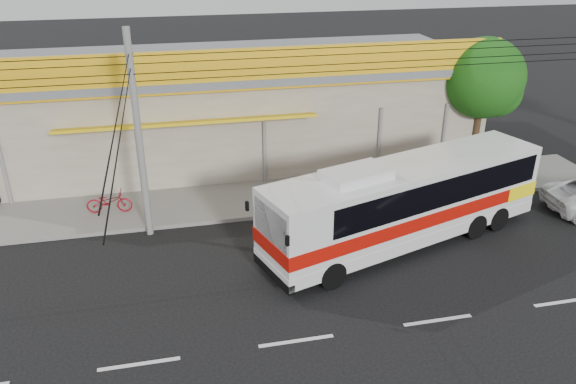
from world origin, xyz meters
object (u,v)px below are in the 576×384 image
(coach_bus, at_px, (410,197))
(tree_near, at_px, (486,81))
(utility_pole, at_px, (131,68))
(motorbike_red, at_px, (109,202))

(coach_bus, height_order, tree_near, tree_near)
(tree_near, bearing_deg, utility_pole, -166.95)
(utility_pole, xyz_separation_m, tree_near, (14.42, 3.34, -1.99))
(utility_pole, height_order, tree_near, utility_pole)
(tree_near, bearing_deg, motorbike_red, -174.10)
(coach_bus, bearing_deg, motorbike_red, 139.37)
(motorbike_red, relative_size, utility_pole, 0.05)
(coach_bus, bearing_deg, utility_pole, 145.90)
(motorbike_red, bearing_deg, utility_pole, -133.67)
(motorbike_red, bearing_deg, tree_near, -77.96)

